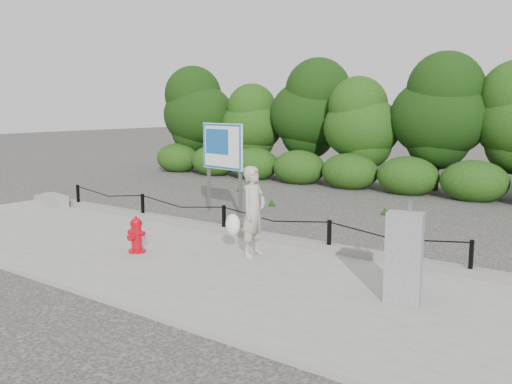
{
  "coord_description": "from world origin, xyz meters",
  "views": [
    {
      "loc": [
        7.14,
        -8.56,
        2.73
      ],
      "look_at": [
        0.69,
        0.2,
        1.0
      ],
      "focal_mm": 38.0,
      "sensor_mm": 36.0,
      "label": 1
    }
  ],
  "objects_px": {
    "concrete_block": "(55,200)",
    "utility_cabinet": "(404,258)",
    "fire_hydrant": "(136,235)",
    "pedestrian": "(252,212)",
    "advertising_sign": "(223,150)"
  },
  "relations": [
    {
      "from": "pedestrian",
      "to": "concrete_block",
      "type": "relative_size",
      "value": 1.66
    },
    {
      "from": "concrete_block",
      "to": "utility_cabinet",
      "type": "relative_size",
      "value": 0.7
    },
    {
      "from": "fire_hydrant",
      "to": "utility_cabinet",
      "type": "xyz_separation_m",
      "value": [
        4.88,
        0.44,
        0.31
      ]
    },
    {
      "from": "concrete_block",
      "to": "utility_cabinet",
      "type": "distance_m",
      "value": 10.32
    },
    {
      "from": "advertising_sign",
      "to": "utility_cabinet",
      "type": "bearing_deg",
      "value": -21.16
    },
    {
      "from": "concrete_block",
      "to": "pedestrian",
      "type": "bearing_deg",
      "value": -6.13
    },
    {
      "from": "fire_hydrant",
      "to": "concrete_block",
      "type": "distance_m",
      "value": 5.65
    },
    {
      "from": "utility_cabinet",
      "to": "advertising_sign",
      "type": "height_order",
      "value": "advertising_sign"
    },
    {
      "from": "pedestrian",
      "to": "concrete_block",
      "type": "xyz_separation_m",
      "value": [
        -7.17,
        0.77,
        -0.63
      ]
    },
    {
      "from": "utility_cabinet",
      "to": "fire_hydrant",
      "type": "bearing_deg",
      "value": 173.49
    },
    {
      "from": "pedestrian",
      "to": "fire_hydrant",
      "type": "bearing_deg",
      "value": 118.75
    },
    {
      "from": "fire_hydrant",
      "to": "concrete_block",
      "type": "relative_size",
      "value": 0.69
    },
    {
      "from": "fire_hydrant",
      "to": "utility_cabinet",
      "type": "distance_m",
      "value": 4.91
    },
    {
      "from": "fire_hydrant",
      "to": "pedestrian",
      "type": "xyz_separation_m",
      "value": [
        1.84,
        1.08,
        0.47
      ]
    },
    {
      "from": "concrete_block",
      "to": "utility_cabinet",
      "type": "height_order",
      "value": "utility_cabinet"
    }
  ]
}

